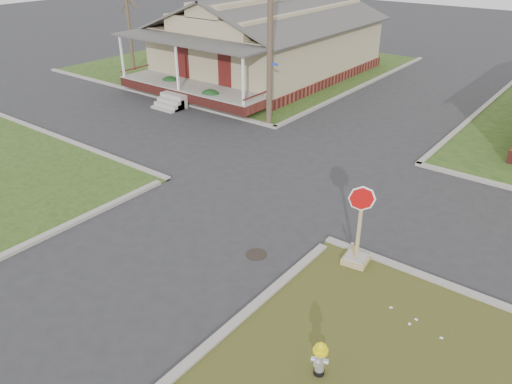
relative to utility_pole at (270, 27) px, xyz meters
The scene contains 11 objects.
ground 10.89m from the utility_pole, 64.74° to the right, with size 120.00×120.00×0.00m, color #2A2A2D.
verge_far_left 13.48m from the utility_pole, 134.04° to the left, with size 19.00×19.00×0.05m, color #274418.
curbs 7.39m from the utility_pole, 42.88° to the right, with size 80.00×40.00×0.12m, color gray, non-canonical shape.
manhole 12.29m from the utility_pole, 55.75° to the right, with size 0.64×0.64×0.01m, color black.
corner_house 9.99m from the utility_pole, 126.69° to the left, with size 10.10×15.50×5.30m.
utility_pole is the anchor object (origin of this frame).
tree_far_left 14.31m from the utility_pole, 167.34° to the left, with size 0.22×0.22×4.90m, color #423426.
fire_hydrant 16.43m from the utility_pole, 50.03° to the right, with size 0.33×0.33×0.88m.
stop_sign 12.69m from the utility_pole, 41.96° to the right, with size 0.70×0.68×2.46m.
hedge_left 8.71m from the utility_pole, behind, with size 1.35×1.11×1.03m, color #153A17.
hedge_right 5.67m from the utility_pole, behind, with size 1.36×1.11×1.04m, color #153A17.
Camera 1 is at (9.62, -10.22, 8.45)m, focal length 35.00 mm.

